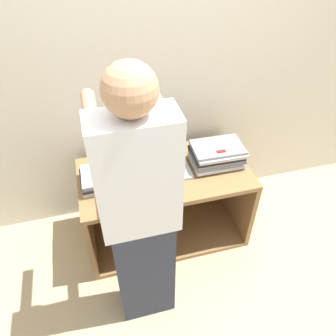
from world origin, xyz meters
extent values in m
plane|color=tan|center=(0.00, 0.00, 0.00)|extent=(12.00, 12.00, 0.00)
cube|color=beige|center=(0.00, 0.74, 1.20)|extent=(8.00, 0.05, 2.40)
cube|color=olive|center=(0.00, 0.32, 0.63)|extent=(1.22, 0.64, 0.04)
cube|color=olive|center=(0.00, 0.32, 0.02)|extent=(1.22, 0.64, 0.04)
cube|color=olive|center=(-0.59, 0.32, 0.33)|extent=(0.04, 0.64, 0.58)
cube|color=olive|center=(0.59, 0.32, 0.33)|extent=(0.04, 0.64, 0.58)
cube|color=olive|center=(0.00, 0.62, 0.33)|extent=(1.15, 0.04, 0.58)
cube|color=#B7B7BC|center=(0.00, 0.32, 0.66)|extent=(0.36, 0.24, 0.02)
cube|color=gray|center=(0.00, 0.33, 0.67)|extent=(0.30, 0.13, 0.00)
cube|color=#B7B7BC|center=(0.00, 0.48, 0.78)|extent=(0.36, 0.09, 0.23)
cube|color=black|center=(0.00, 0.48, 0.79)|extent=(0.32, 0.07, 0.20)
cube|color=#B7B7BC|center=(-0.40, 0.32, 0.66)|extent=(0.37, 0.25, 0.02)
cube|color=#B7B7BC|center=(-0.39, 0.31, 0.68)|extent=(0.37, 0.25, 0.02)
cube|color=#232326|center=(-0.40, 0.31, 0.71)|extent=(0.37, 0.25, 0.02)
cube|color=#B7B7BC|center=(-0.39, 0.32, 0.73)|extent=(0.36, 0.24, 0.02)
cube|color=slate|center=(0.39, 0.32, 0.66)|extent=(0.37, 0.26, 0.02)
cube|color=#B7B7BC|center=(0.38, 0.31, 0.68)|extent=(0.36, 0.24, 0.02)
cube|color=#B7B7BC|center=(0.40, 0.32, 0.71)|extent=(0.37, 0.25, 0.02)
cube|color=slate|center=(0.38, 0.31, 0.73)|extent=(0.37, 0.25, 0.02)
cube|color=#232326|center=(0.39, 0.32, 0.75)|extent=(0.37, 0.25, 0.02)
cube|color=#B7B7BC|center=(0.40, 0.31, 0.77)|extent=(0.37, 0.25, 0.02)
cube|color=gray|center=(0.39, 0.33, 0.79)|extent=(0.37, 0.25, 0.02)
cube|color=#2D3342|center=(-0.28, -0.25, 0.42)|extent=(0.34, 0.20, 0.84)
cube|color=white|center=(-0.28, -0.25, 1.17)|extent=(0.40, 0.20, 0.66)
sphere|color=tan|center=(-0.28, -0.25, 1.61)|extent=(0.23, 0.23, 0.23)
cylinder|color=tan|center=(-0.44, 0.01, 1.40)|extent=(0.07, 0.32, 0.07)
cylinder|color=tan|center=(-0.12, 0.01, 1.40)|extent=(0.07, 0.32, 0.07)
cube|color=red|center=(0.39, 0.26, 0.81)|extent=(0.06, 0.02, 0.01)
camera|label=1|loc=(-0.43, -1.38, 2.19)|focal=35.00mm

